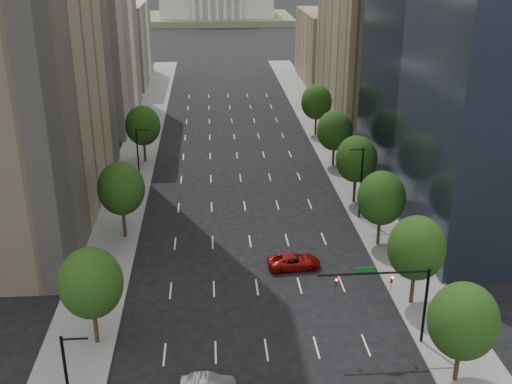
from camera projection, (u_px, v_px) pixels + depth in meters
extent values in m
cube|color=slate|center=(121.00, 209.00, 78.13)|extent=(6.00, 200.00, 0.15)
cube|color=slate|center=(365.00, 202.00, 80.33)|extent=(6.00, 200.00, 0.15)
cube|color=beige|center=(88.00, 23.00, 110.65)|extent=(14.00, 30.00, 35.00)
cube|color=beige|center=(117.00, 43.00, 144.33)|extent=(14.00, 26.00, 18.00)
cube|color=#8C7759|center=(370.00, 37.00, 112.36)|extent=(14.00, 30.00, 30.00)
cube|color=#8C7759|center=(333.00, 47.00, 145.48)|extent=(14.00, 26.00, 16.00)
cylinder|color=#382316|center=(457.00, 361.00, 47.20)|extent=(0.36, 0.36, 3.75)
ellipsoid|color=#0E350E|center=(463.00, 321.00, 45.88)|extent=(5.20, 5.20, 5.98)
cylinder|color=#382316|center=(413.00, 285.00, 57.32)|extent=(0.36, 0.36, 4.00)
ellipsoid|color=#0E350E|center=(417.00, 248.00, 55.91)|extent=(5.20, 5.20, 5.98)
cylinder|color=#382316|center=(379.00, 229.00, 68.43)|extent=(0.36, 0.36, 3.90)
ellipsoid|color=#0E350E|center=(381.00, 198.00, 67.05)|extent=(5.20, 5.20, 5.98)
cylinder|color=#382316|center=(355.00, 188.00, 79.48)|extent=(0.36, 0.36, 4.10)
ellipsoid|color=#0E350E|center=(356.00, 159.00, 78.03)|extent=(5.20, 5.20, 5.98)
cylinder|color=#382316|center=(333.00, 154.00, 92.47)|extent=(0.36, 0.36, 3.80)
ellipsoid|color=#0E350E|center=(335.00, 130.00, 91.13)|extent=(5.20, 5.20, 5.98)
cylinder|color=#382316|center=(316.00, 124.00, 107.22)|extent=(0.36, 0.36, 4.00)
ellipsoid|color=#0E350E|center=(316.00, 102.00, 105.81)|extent=(5.20, 5.20, 5.98)
cylinder|color=#382316|center=(95.00, 323.00, 51.64)|extent=(0.36, 0.36, 4.00)
ellipsoid|color=#0E350E|center=(91.00, 283.00, 50.23)|extent=(5.20, 5.20, 5.98)
cylinder|color=#382316|center=(124.00, 221.00, 70.09)|extent=(0.36, 0.36, 4.15)
ellipsoid|color=#0E350E|center=(121.00, 189.00, 68.63)|extent=(5.20, 5.20, 5.98)
cylinder|color=#382316|center=(145.00, 149.00, 94.16)|extent=(0.36, 0.36, 3.95)
ellipsoid|color=#0E350E|center=(143.00, 126.00, 92.76)|extent=(5.20, 5.20, 5.98)
cylinder|color=black|center=(361.00, 184.00, 73.90)|extent=(0.20, 0.20, 9.00)
cylinder|color=black|center=(357.00, 150.00, 72.23)|extent=(1.60, 0.14, 0.14)
cylinder|color=black|center=(75.00, 339.00, 38.09)|extent=(1.60, 0.14, 0.14)
cylinder|color=black|center=(138.00, 162.00, 81.23)|extent=(0.20, 0.20, 9.00)
cylinder|color=black|center=(142.00, 130.00, 79.67)|extent=(1.60, 0.14, 0.14)
cylinder|color=black|center=(425.00, 307.00, 51.14)|extent=(0.24, 0.24, 7.00)
cylinder|color=black|center=(374.00, 273.00, 49.58)|extent=(9.00, 0.18, 0.18)
imported|color=black|center=(392.00, 279.00, 49.90)|extent=(0.18, 0.22, 1.10)
imported|color=black|center=(336.00, 281.00, 49.58)|extent=(0.18, 0.22, 1.10)
sphere|color=#FF0C07|center=(393.00, 278.00, 49.65)|extent=(0.20, 0.20, 0.20)
sphere|color=#FF0C07|center=(337.00, 280.00, 49.33)|extent=(0.20, 0.20, 0.20)
cube|color=#0C591E|center=(365.00, 270.00, 49.40)|extent=(1.60, 0.06, 0.45)
cube|color=#596647|center=(217.00, 18.00, 254.36)|extent=(60.00, 40.00, 2.50)
cube|color=silver|center=(216.00, 0.00, 251.64)|extent=(44.00, 26.00, 12.00)
ellipsoid|color=olive|center=(50.00, 19.00, 543.86)|extent=(380.00, 342.00, 190.00)
ellipsoid|color=olive|center=(253.00, 21.00, 596.86)|extent=(440.00, 396.00, 240.00)
ellipsoid|color=olive|center=(415.00, 8.00, 643.24)|extent=(360.00, 324.00, 200.00)
imported|color=#A5A5AB|center=(208.00, 384.00, 46.51)|extent=(4.16, 1.55, 1.36)
imported|color=maroon|center=(294.00, 261.00, 64.05)|extent=(5.63, 3.02, 1.50)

